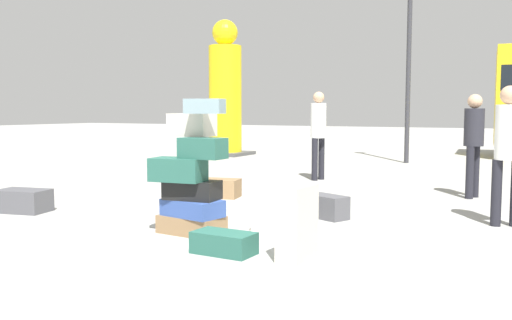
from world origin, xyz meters
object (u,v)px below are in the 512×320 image
at_px(suitcase_brown_foreground_near, 220,188).
at_px(suitcase_charcoal_right_side, 321,206).
at_px(person_tourist_with_camera, 508,143).
at_px(suitcase_cream_behind_tower, 283,221).
at_px(suitcase_tower, 191,179).
at_px(suitcase_cream_white_trunk, 297,223).
at_px(person_passerby_in_red, 318,128).
at_px(yellow_dummy_statue, 225,95).
at_px(suitcase_teal_foreground_far, 224,243).
at_px(lamp_post, 410,22).
at_px(suitcase_charcoal_upright_blue, 23,201).
at_px(person_bearded_onlooker, 474,136).

height_order(suitcase_brown_foreground_near, suitcase_charcoal_right_side, suitcase_charcoal_right_side).
bearing_deg(person_tourist_with_camera, suitcase_cream_behind_tower, 9.20).
relative_size(suitcase_tower, person_tourist_with_camera, 0.90).
xyz_separation_m(suitcase_charcoal_right_side, suitcase_cream_white_trunk, (0.54, -2.05, 0.20)).
distance_m(suitcase_charcoal_right_side, suitcase_cream_white_trunk, 2.13).
xyz_separation_m(suitcase_charcoal_right_side, person_passerby_in_red, (-1.43, 3.58, 0.88)).
bearing_deg(suitcase_charcoal_right_side, suitcase_tower, -96.88).
height_order(suitcase_tower, suitcase_cream_white_trunk, suitcase_tower).
bearing_deg(suitcase_tower, yellow_dummy_statue, 118.49).
bearing_deg(person_tourist_with_camera, suitcase_tower, 12.18).
relative_size(suitcase_tower, yellow_dummy_statue, 0.37).
distance_m(suitcase_cream_white_trunk, suitcase_cream_behind_tower, 1.37).
relative_size(suitcase_charcoal_right_side, person_tourist_with_camera, 0.44).
height_order(suitcase_teal_foreground_far, yellow_dummy_statue, yellow_dummy_statue).
distance_m(suitcase_teal_foreground_far, suitcase_cream_white_trunk, 0.76).
bearing_deg(lamp_post, suitcase_brown_foreground_near, -100.55).
distance_m(suitcase_teal_foreground_far, person_tourist_with_camera, 3.60).
relative_size(suitcase_charcoal_right_side, yellow_dummy_statue, 0.18).
height_order(suitcase_charcoal_right_side, suitcase_cream_behind_tower, suitcase_charcoal_right_side).
xyz_separation_m(suitcase_charcoal_upright_blue, person_tourist_with_camera, (5.83, 1.97, 0.83)).
height_order(suitcase_cream_behind_tower, person_bearded_onlooker, person_bearded_onlooker).
relative_size(suitcase_tower, suitcase_brown_foreground_near, 2.48).
relative_size(person_bearded_onlooker, yellow_dummy_statue, 0.40).
bearing_deg(person_tourist_with_camera, person_passerby_in_red, -62.72).
height_order(suitcase_charcoal_upright_blue, person_tourist_with_camera, person_tourist_with_camera).
height_order(suitcase_cream_white_trunk, yellow_dummy_statue, yellow_dummy_statue).
height_order(suitcase_charcoal_right_side, suitcase_charcoal_upright_blue, suitcase_charcoal_upright_blue).
bearing_deg(suitcase_cream_white_trunk, suitcase_charcoal_upright_blue, 176.78).
height_order(suitcase_cream_white_trunk, lamp_post, lamp_post).
distance_m(suitcase_teal_foreground_far, yellow_dummy_statue, 11.96).
xyz_separation_m(suitcase_charcoal_right_side, person_bearded_onlooker, (1.53, 2.57, 0.82)).
relative_size(suitcase_teal_foreground_far, person_passerby_in_red, 0.34).
bearing_deg(suitcase_cream_behind_tower, suitcase_cream_white_trunk, -78.34).
distance_m(suitcase_charcoal_right_side, person_passerby_in_red, 3.96).
xyz_separation_m(person_passerby_in_red, yellow_dummy_statue, (-4.73, 4.47, 0.78)).
bearing_deg(yellow_dummy_statue, suitcase_charcoal_upright_blue, -75.59).
bearing_deg(suitcase_cream_behind_tower, suitcase_brown_foreground_near, 119.38).
bearing_deg(person_bearded_onlooker, suitcase_brown_foreground_near, -48.22).
distance_m(suitcase_tower, person_passerby_in_red, 5.20).
bearing_deg(suitcase_tower, suitcase_teal_foreground_far, -37.60).
bearing_deg(suitcase_brown_foreground_near, yellow_dummy_statue, 108.14).
xyz_separation_m(suitcase_tower, suitcase_cream_white_trunk, (1.47, -0.47, -0.27)).
relative_size(suitcase_charcoal_upright_blue, person_tourist_with_camera, 0.41).
bearing_deg(person_tourist_with_camera, lamp_post, -91.04).
height_order(person_bearded_onlooker, lamp_post, lamp_post).
distance_m(yellow_dummy_statue, lamp_post, 5.78).
bearing_deg(person_passerby_in_red, lamp_post, -174.34).
distance_m(suitcase_tower, suitcase_brown_foreground_near, 2.66).
bearing_deg(suitcase_tower, person_bearded_onlooker, 59.25).
relative_size(suitcase_brown_foreground_near, person_bearded_onlooker, 0.37).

